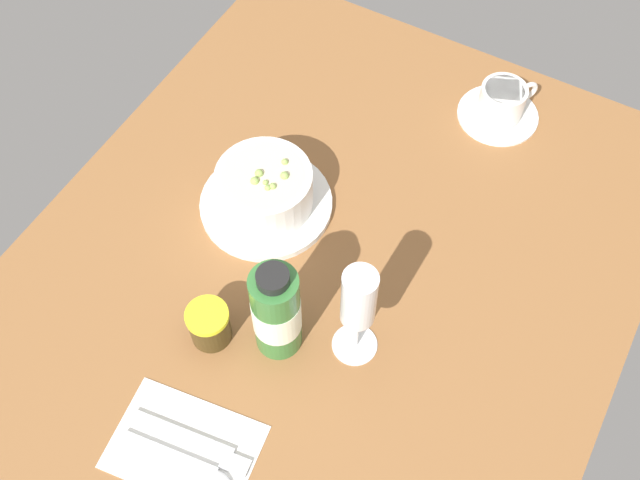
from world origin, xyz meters
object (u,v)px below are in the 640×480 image
(porridge_bowl, at_px, (265,191))
(jam_jar, at_px, (209,325))
(cutlery_setting, at_px, (187,448))
(wine_glass, at_px, (358,303))
(sauce_bottle_green, at_px, (279,313))
(coffee_cup, at_px, (501,104))

(porridge_bowl, xyz_separation_m, jam_jar, (0.22, 0.05, -0.01))
(cutlery_setting, height_order, wine_glass, wine_glass)
(wine_glass, height_order, sauce_bottle_green, wine_glass)
(cutlery_setting, height_order, sauce_bottle_green, sauce_bottle_green)
(wine_glass, bearing_deg, sauce_bottle_green, -64.83)
(jam_jar, relative_size, sauce_bottle_green, 0.36)
(jam_jar, bearing_deg, cutlery_setting, 22.31)
(jam_jar, xyz_separation_m, sauce_bottle_green, (-0.04, 0.09, 0.05))
(porridge_bowl, xyz_separation_m, coffee_cup, (-0.34, 0.24, -0.01))
(wine_glass, relative_size, jam_jar, 2.93)
(sauce_bottle_green, bearing_deg, porridge_bowl, -143.30)
(coffee_cup, bearing_deg, jam_jar, -18.77)
(sauce_bottle_green, bearing_deg, jam_jar, -65.41)
(coffee_cup, relative_size, jam_jar, 2.13)
(coffee_cup, relative_size, wine_glass, 0.72)
(coffee_cup, bearing_deg, cutlery_setting, -10.46)
(coffee_cup, distance_m, jam_jar, 0.59)
(wine_glass, relative_size, sauce_bottle_green, 1.05)
(cutlery_setting, bearing_deg, porridge_bowl, -163.66)
(coffee_cup, bearing_deg, porridge_bowl, -34.83)
(wine_glass, distance_m, jam_jar, 0.21)
(porridge_bowl, bearing_deg, wine_glass, 58.46)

